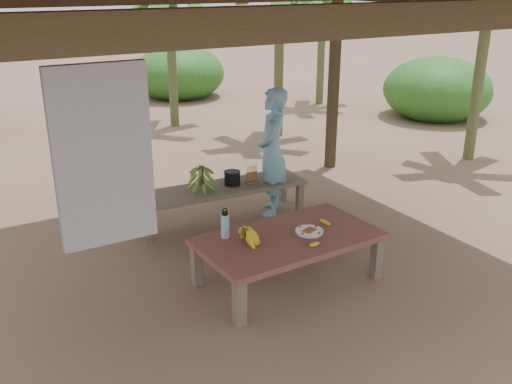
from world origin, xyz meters
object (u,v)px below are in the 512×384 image
bench (220,191)px  woman (272,152)px  plate (309,232)px  water_flask (225,225)px  ripe_banana_bunch (244,236)px  work_table (288,242)px  cooking_pot (232,178)px

bench → woman: size_ratio=1.36×
plate → water_flask: bearing=156.2°
ripe_banana_bunch → plate: size_ratio=1.03×
work_table → ripe_banana_bunch: size_ratio=6.22×
bench → water_flask: water_flask is taller
work_table → water_flask: (-0.56, 0.29, 0.20)m
plate → water_flask: (-0.78, 0.34, 0.11)m
work_table → water_flask: size_ratio=5.83×
ripe_banana_bunch → cooking_pot: (0.76, 1.67, -0.05)m
plate → woman: (0.60, 1.69, 0.31)m
cooking_pot → bench: bearing=179.5°
ripe_banana_bunch → water_flask: bearing=109.5°
bench → ripe_banana_bunch: 1.79m
cooking_pot → ripe_banana_bunch: bearing=-114.6°
ripe_banana_bunch → woman: (1.30, 1.58, 0.23)m
ripe_banana_bunch → plate: ripe_banana_bunch is taller
bench → plate: (0.10, -1.79, 0.12)m
bench → ripe_banana_bunch: (-0.59, -1.67, 0.19)m
bench → plate: plate is taller
plate → water_flask: 0.86m
ripe_banana_bunch → plate: bearing=-9.3°
bench → plate: bearing=-83.0°
work_table → water_flask: water_flask is taller
water_flask → cooking_pot: bearing=59.6°
woman → work_table: bearing=7.8°
bench → woman: (0.70, -0.09, 0.43)m
ripe_banana_bunch → woman: size_ratio=0.18×
cooking_pot → water_flask: bearing=-120.4°
work_table → ripe_banana_bunch: 0.50m
woman → ripe_banana_bunch: bearing=-5.0°
work_table → plate: size_ratio=6.42×
woman → water_flask: bearing=-11.2°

